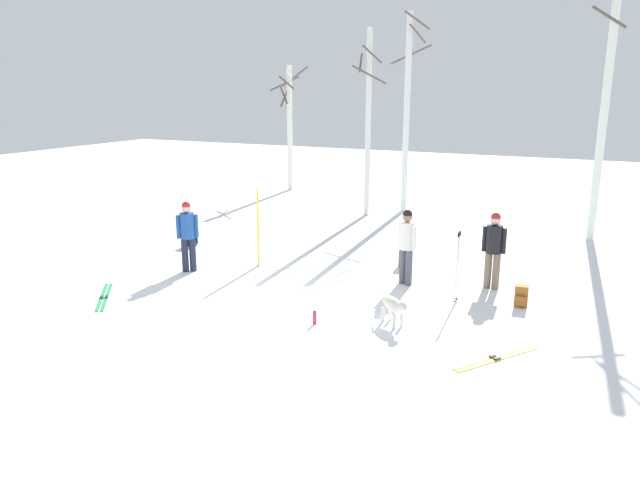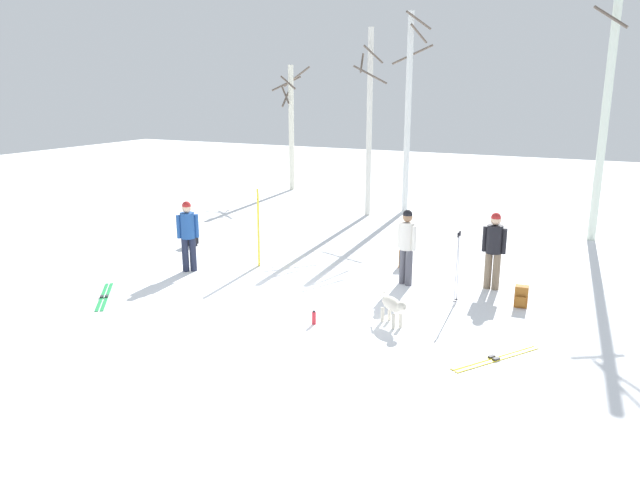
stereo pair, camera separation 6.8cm
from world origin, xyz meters
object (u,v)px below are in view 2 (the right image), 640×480
Objects in this scene: person_2 at (188,232)px; ski_pair_lying_1 at (104,296)px; birch_tree_2 at (408,110)px; dog at (393,306)px; ski_pair_lying_0 at (496,358)px; birch_tree_1 at (369,121)px; person_1 at (407,242)px; ski_poles_0 at (457,266)px; ski_pair_planted_0 at (258,228)px; water_bottle_0 at (314,318)px; person_0 at (494,246)px; birch_tree_3 at (608,96)px; backpack_2 at (404,259)px; backpack_1 at (192,238)px; birch_tree_0 at (291,124)px; backpack_0 at (521,297)px.

person_2 is 2.54m from ski_pair_lying_1.
dog is at bearing -73.11° from birch_tree_2.
ski_pair_lying_0 is 11.89m from birch_tree_1.
person_1 is 4.08m from ski_pair_lying_0.
birch_tree_1 is at bearing 79.56° from person_2.
dog is 0.12× the size of birch_tree_1.
person_1 is 1.12× the size of ski_poles_0.
person_1 reaches higher than ski_pair_lying_1.
ski_pair_lying_1 is 7.42m from ski_poles_0.
person_2 is 7.81m from ski_pair_lying_0.
ski_pair_planted_0 reaches higher than ski_pair_lying_0.
water_bottle_0 is (2.91, -2.80, -0.84)m from ski_pair_planted_0.
ski_pair_lying_1 is at bearing -101.60° from person_2.
water_bottle_0 is at bearing -133.44° from ski_poles_0.
ski_pair_planted_0 is at bearing -97.99° from birch_tree_2.
person_0 is 6.77m from birch_tree_3.
person_0 is 1.00× the size of person_2.
person_0 is at bearing 66.82° from dog.
birch_tree_1 reaches higher than water_bottle_0.
backpack_2 is (-0.44, 1.26, -0.77)m from person_1.
person_0 is at bearing 101.73° from ski_pair_lying_0.
ski_pair_planted_0 reaches higher than backpack_2.
dog is 2.73× the size of water_bottle_0.
person_0 is 1.12× the size of ski_poles_0.
birch_tree_2 is at bearing 114.33° from ski_poles_0.
backpack_1 reaches higher than water_bottle_0.
person_0 is 1.07× the size of ski_pair_lying_0.
backpack_1 is at bearing 179.15° from person_0.
ski_poles_0 is at bearing -56.76° from birch_tree_1.
birch_tree_0 is at bearing 125.44° from dog.
ski_pair_lying_0 is at bearing -57.88° from birch_tree_1.
person_1 is 1.14× the size of ski_pair_lying_1.
person_0 is at bearing -107.49° from birch_tree_3.
backpack_0 is (1.24, 0.41, -0.60)m from ski_poles_0.
birch_tree_1 is at bearing 131.01° from backpack_0.
dog reaches higher than backpack_1.
backpack_1 reaches higher than ski_pair_lying_1.
birch_tree_1 is 0.75× the size of birch_tree_3.
birch_tree_3 reaches higher than ski_poles_0.
birch_tree_3 is (3.61, 6.26, 3.11)m from person_1.
birch_tree_0 reaches higher than ski_pair_planted_0.
person_1 reaches higher than backpack_2.
ski_pair_lying_0 is at bearing -78.27° from person_0.
ski_pair_planted_0 is 11.63m from birch_tree_0.
ski_pair_planted_0 reaches higher than person_1.
birch_tree_2 reaches higher than backpack_1.
person_2 reaches higher than backpack_2.
birch_tree_0 is 6.10m from birch_tree_1.
backpack_2 is (6.00, 0.62, 0.00)m from backpack_1.
birch_tree_0 is at bearing 131.67° from ski_poles_0.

